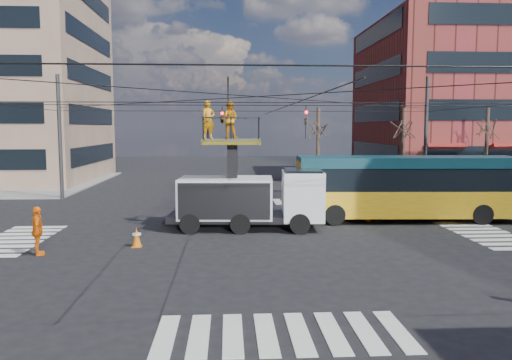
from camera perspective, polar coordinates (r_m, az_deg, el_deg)
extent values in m
plane|color=black|center=(21.30, 0.12, -6.54)|extent=(120.00, 120.00, 0.00)
cube|color=slate|center=(47.51, 24.69, -0.06)|extent=(18.00, 18.00, 0.12)
cube|color=black|center=(46.34, -17.96, 2.88)|extent=(0.12, 13.60, 1.50)
cube|color=black|center=(46.29, -18.09, 7.00)|extent=(0.12, 13.60, 1.50)
cube|color=black|center=(46.49, -18.23, 11.11)|extent=(0.12, 13.60, 1.50)
cube|color=black|center=(46.92, -18.36, 15.16)|extent=(0.12, 13.60, 1.50)
cube|color=maroon|center=(50.47, 24.45, 8.17)|extent=(20.00, 16.00, 14.00)
cube|color=black|center=(46.71, 13.25, 3.17)|extent=(0.12, 13.60, 1.58)
cube|color=black|center=(46.68, 13.36, 7.47)|extent=(0.12, 13.60, 1.57)
cube|color=black|center=(46.91, 13.46, 11.74)|extent=(0.12, 13.60, 1.57)
cube|color=black|center=(47.40, 13.57, 15.95)|extent=(0.12, 13.60, 1.57)
cylinder|color=#2D2D30|center=(35.32, 18.83, 4.67)|extent=(0.24, 0.24, 8.00)
cylinder|color=#2D2D30|center=(34.49, -21.50, 4.55)|extent=(0.24, 0.24, 8.00)
cylinder|color=black|center=(32.79, -1.10, 7.88)|extent=(24.00, 0.03, 0.03)
cylinder|color=black|center=(8.90, 4.72, 12.93)|extent=(24.00, 0.03, 0.03)
cylinder|color=black|center=(20.83, 0.13, 9.51)|extent=(24.02, 24.02, 0.03)
cylinder|color=black|center=(20.83, 0.13, 9.51)|extent=(24.02, 24.02, 0.03)
cylinder|color=black|center=(19.61, 0.33, 8.85)|extent=(24.00, 0.03, 0.03)
cylinder|color=black|center=(22.01, -0.05, 8.54)|extent=(24.00, 0.03, 0.03)
cylinder|color=black|center=(20.77, -3.21, 8.41)|extent=(0.03, 24.00, 0.03)
cylinder|color=black|center=(20.91, 3.45, 8.39)|extent=(0.03, 24.00, 0.03)
imported|color=black|center=(24.04, 5.71, 7.11)|extent=(0.16, 0.20, 1.00)
imported|color=black|center=(25.77, -3.88, 7.60)|extent=(0.26, 1.24, 0.50)
cylinder|color=#382B21|center=(34.85, 7.08, 3.28)|extent=(0.24, 0.24, 6.00)
cylinder|color=#382B21|center=(36.40, 16.43, 3.20)|extent=(0.24, 0.24, 6.00)
cylinder|color=#382B21|center=(38.82, 24.81, 3.05)|extent=(0.24, 0.24, 6.00)
cube|color=black|center=(22.97, -1.19, -4.22)|extent=(7.13, 2.64, 0.30)
cube|color=silver|center=(22.88, 5.33, -1.75)|extent=(1.95, 2.51, 2.20)
cube|color=black|center=(22.79, 5.35, 0.25)|extent=(1.74, 2.40, 0.80)
cube|color=silver|center=(22.87, -3.45, -1.99)|extent=(4.35, 2.76, 1.80)
cylinder|color=black|center=(21.91, 5.04, -5.00)|extent=(0.92, 0.41, 0.90)
cylinder|color=black|center=(24.17, 4.60, -3.96)|extent=(0.92, 0.41, 0.90)
cylinder|color=black|center=(21.86, -1.80, -5.01)|extent=(0.92, 0.41, 0.90)
cylinder|color=black|center=(24.12, -1.58, -3.97)|extent=(0.92, 0.41, 0.90)
cylinder|color=black|center=(22.06, -7.54, -4.96)|extent=(0.92, 0.41, 0.90)
cylinder|color=black|center=(24.30, -6.79, -3.93)|extent=(0.92, 0.41, 0.90)
cube|color=black|center=(22.71, -2.71, 1.22)|extent=(0.48, 0.48, 2.67)
cube|color=#484E2F|center=(22.63, -2.73, 4.58)|extent=(2.73, 2.26, 0.12)
cube|color=yellow|center=(22.64, -2.73, 4.28)|extent=(2.73, 2.26, 0.12)
imported|color=orange|center=(22.46, -5.47, 6.87)|extent=(0.74, 0.65, 1.70)
imported|color=orange|center=(22.94, -3.09, 6.87)|extent=(0.91, 0.75, 1.70)
cube|color=orange|center=(26.00, 16.86, -2.38)|extent=(10.96, 3.10, 1.30)
cube|color=black|center=(25.85, 16.94, 0.25)|extent=(10.96, 3.05, 1.10)
cube|color=#0E3540|center=(25.79, 16.99, 2.02)|extent=(10.96, 3.10, 0.50)
cube|color=orange|center=(24.84, 5.10, -1.01)|extent=(0.36, 2.48, 2.80)
cube|color=black|center=(25.01, 4.96, -3.63)|extent=(0.27, 2.60, 0.30)
cube|color=gold|center=(24.73, 5.36, 1.86)|extent=(0.17, 1.60, 0.35)
cylinder|color=black|center=(24.05, 8.98, -3.95)|extent=(1.01, 0.35, 1.00)
cylinder|color=black|center=(26.35, 8.14, -3.07)|extent=(1.01, 0.35, 1.00)
cylinder|color=black|center=(26.15, 24.44, -3.62)|extent=(1.01, 0.35, 1.00)
cylinder|color=black|center=(28.28, 22.43, -2.84)|extent=(1.01, 0.35, 1.00)
cone|color=orange|center=(20.08, -13.48, -6.35)|extent=(0.36, 0.36, 0.78)
imported|color=orange|center=(19.79, -23.69, -5.37)|extent=(0.79, 1.14, 1.79)
imported|color=#DA510D|center=(25.30, 12.65, -2.79)|extent=(0.79, 1.15, 1.64)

